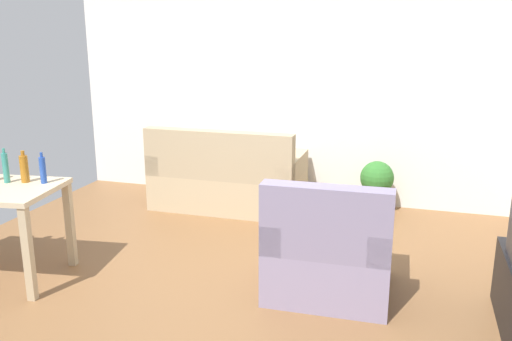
# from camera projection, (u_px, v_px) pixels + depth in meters

# --- Properties ---
(ground_plane) EXTENTS (5.20, 4.40, 0.02)m
(ground_plane) POSITION_uv_depth(u_px,v_px,m) (227.00, 273.00, 4.43)
(ground_plane) COLOR brown
(wall_rear) EXTENTS (5.20, 0.10, 2.70)m
(wall_rear) POSITION_uv_depth(u_px,v_px,m) (291.00, 83.00, 6.12)
(wall_rear) COLOR silver
(wall_rear) RESTS_ON ground_plane
(couch) EXTENTS (1.63, 0.84, 0.92)m
(couch) POSITION_uv_depth(u_px,v_px,m) (227.00, 181.00, 5.97)
(couch) COLOR tan
(couch) RESTS_ON ground_plane
(potted_plant) EXTENTS (0.36, 0.36, 0.57)m
(potted_plant) POSITION_uv_depth(u_px,v_px,m) (377.00, 183.00, 5.81)
(potted_plant) COLOR brown
(potted_plant) RESTS_ON ground_plane
(armchair) EXTENTS (0.92, 0.86, 0.92)m
(armchair) POSITION_uv_depth(u_px,v_px,m) (329.00, 253.00, 4.00)
(armchair) COLOR gray
(armchair) RESTS_ON ground_plane
(bottle_tall) EXTENTS (0.05, 0.05, 0.28)m
(bottle_tall) POSITION_uv_depth(u_px,v_px,m) (6.00, 167.00, 4.23)
(bottle_tall) COLOR teal
(bottle_tall) RESTS_ON desk
(bottle_amber) EXTENTS (0.07, 0.07, 0.26)m
(bottle_amber) POSITION_uv_depth(u_px,v_px,m) (24.00, 168.00, 4.25)
(bottle_amber) COLOR #9E6019
(bottle_amber) RESTS_ON desk
(bottle_blue) EXTENTS (0.05, 0.05, 0.25)m
(bottle_blue) POSITION_uv_depth(u_px,v_px,m) (43.00, 170.00, 4.22)
(bottle_blue) COLOR #2347A3
(bottle_blue) RESTS_ON desk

